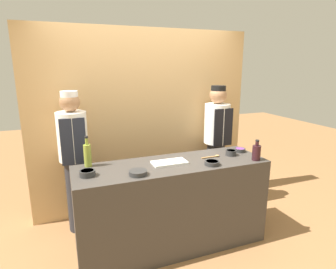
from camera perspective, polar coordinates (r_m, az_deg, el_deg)
ground_plane at (r=3.36m, az=0.82°, el=-21.32°), size 14.00×14.00×0.00m
cabinet_wall at (r=3.81m, az=-5.00°, el=2.67°), size 2.95×0.18×2.40m
counter at (r=3.11m, az=0.85°, el=-14.15°), size 2.01×0.63×0.95m
sauce_bowl_green at (r=3.24m, az=12.68°, el=-3.58°), size 0.12×0.12×0.06m
sauce_bowl_yellow at (r=2.90m, az=8.92°, el=-5.69°), size 0.15×0.15×0.04m
sauce_bowl_purple at (r=3.40m, az=14.41°, el=-3.05°), size 0.13×0.13×0.04m
sauce_bowl_brown at (r=2.69m, az=-16.07°, el=-7.49°), size 0.14×0.14×0.06m
sauce_bowl_white at (r=2.63m, az=-6.12°, el=-7.68°), size 0.17×0.17×0.04m
cutting_board at (r=2.92m, az=0.30°, el=-5.71°), size 0.36×0.18×0.02m
bottle_oil at (r=2.91m, az=-16.03°, el=-3.96°), size 0.07×0.07×0.31m
bottle_wine at (r=3.14m, az=17.53°, el=-3.46°), size 0.09×0.09×0.22m
wooden_spoon at (r=3.14m, az=9.03°, el=-4.44°), size 0.22×0.04×0.02m
chef_left at (r=3.40m, az=-18.52°, el=-4.34°), size 0.33×0.33×1.67m
chef_right at (r=3.92m, az=9.79°, el=-1.33°), size 0.34×0.34×1.68m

